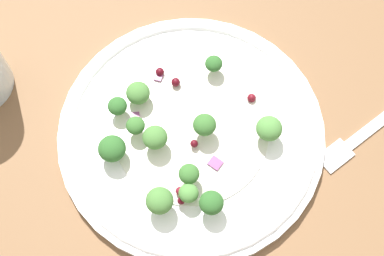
{
  "coord_description": "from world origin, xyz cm",
  "views": [
    {
      "loc": [
        -20.98,
        5.95,
        53.76
      ],
      "look_at": [
        -0.32,
        0.58,
        2.7
      ],
      "focal_mm": 49.78,
      "sensor_mm": 36.0,
      "label": 1
    }
  ],
  "objects_px": {
    "broccoli_floret_0": "(214,64)",
    "broccoli_floret_1": "(189,174)",
    "plate": "(192,135)",
    "fork": "(378,123)",
    "broccoli_floret_2": "(211,203)"
  },
  "relations": [
    {
      "from": "broccoli_floret_0",
      "to": "fork",
      "type": "height_order",
      "value": "broccoli_floret_0"
    },
    {
      "from": "plate",
      "to": "broccoli_floret_2",
      "type": "height_order",
      "value": "broccoli_floret_2"
    },
    {
      "from": "plate",
      "to": "broccoli_floret_0",
      "type": "height_order",
      "value": "broccoli_floret_0"
    },
    {
      "from": "broccoli_floret_2",
      "to": "fork",
      "type": "distance_m",
      "value": 0.21
    },
    {
      "from": "broccoli_floret_1",
      "to": "broccoli_floret_0",
      "type": "bearing_deg",
      "value": -26.45
    },
    {
      "from": "broccoli_floret_0",
      "to": "broccoli_floret_2",
      "type": "height_order",
      "value": "broccoli_floret_2"
    },
    {
      "from": "plate",
      "to": "broccoli_floret_0",
      "type": "distance_m",
      "value": 0.08
    },
    {
      "from": "plate",
      "to": "fork",
      "type": "height_order",
      "value": "plate"
    },
    {
      "from": "plate",
      "to": "broccoli_floret_0",
      "type": "relative_size",
      "value": 14.68
    },
    {
      "from": "broccoli_floret_0",
      "to": "broccoli_floret_1",
      "type": "height_order",
      "value": "broccoli_floret_1"
    },
    {
      "from": "broccoli_floret_0",
      "to": "broccoli_floret_1",
      "type": "bearing_deg",
      "value": 153.55
    },
    {
      "from": "broccoli_floret_1",
      "to": "fork",
      "type": "bearing_deg",
      "value": -86.29
    },
    {
      "from": "broccoli_floret_1",
      "to": "broccoli_floret_2",
      "type": "relative_size",
      "value": 0.86
    },
    {
      "from": "broccoli_floret_0",
      "to": "fork",
      "type": "bearing_deg",
      "value": -122.56
    },
    {
      "from": "broccoli_floret_0",
      "to": "broccoli_floret_1",
      "type": "xyz_separation_m",
      "value": [
        -0.12,
        0.06,
        0.0
      ]
    }
  ]
}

